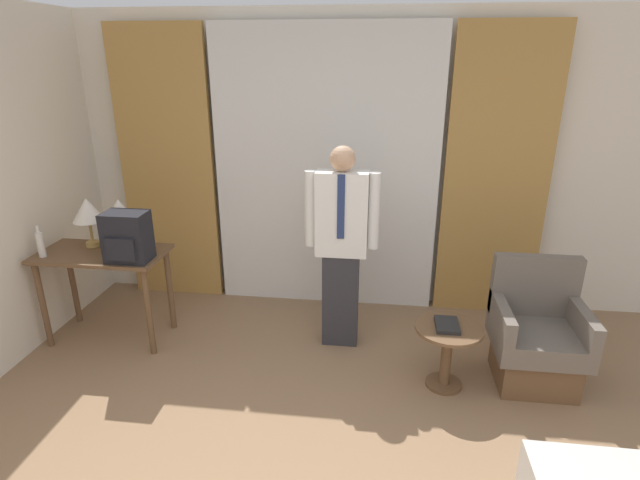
# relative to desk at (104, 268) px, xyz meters

# --- Properties ---
(wall_back) EXTENTS (10.00, 0.06, 2.70)m
(wall_back) POSITION_rel_desk_xyz_m (1.74, 1.05, 0.70)
(wall_back) COLOR silver
(wall_back) RESTS_ON ground_plane
(curtain_sheer_center) EXTENTS (2.05, 0.06, 2.58)m
(curtain_sheer_center) POSITION_rel_desk_xyz_m (1.74, 0.92, 0.64)
(curtain_sheer_center) COLOR white
(curtain_sheer_center) RESTS_ON ground_plane
(curtain_drape_left) EXTENTS (0.90, 0.06, 2.58)m
(curtain_drape_left) POSITION_rel_desk_xyz_m (0.23, 0.92, 0.64)
(curtain_drape_left) COLOR #B28442
(curtain_drape_left) RESTS_ON ground_plane
(curtain_drape_right) EXTENTS (0.90, 0.06, 2.58)m
(curtain_drape_right) POSITION_rel_desk_xyz_m (3.26, 0.92, 0.64)
(curtain_drape_right) COLOR #B28442
(curtain_drape_right) RESTS_ON ground_plane
(desk) EXTENTS (1.03, 0.54, 0.79)m
(desk) POSITION_rel_desk_xyz_m (0.00, 0.00, 0.00)
(desk) COLOR brown
(desk) RESTS_ON ground_plane
(table_lamp_left) EXTENTS (0.25, 0.25, 0.42)m
(table_lamp_left) POSITION_rel_desk_xyz_m (-0.14, 0.12, 0.45)
(table_lamp_left) COLOR tan
(table_lamp_left) RESTS_ON desk
(table_lamp_right) EXTENTS (0.25, 0.25, 0.42)m
(table_lamp_right) POSITION_rel_desk_xyz_m (0.14, 0.12, 0.45)
(table_lamp_right) COLOR tan
(table_lamp_right) RESTS_ON desk
(bottle_near_edge) EXTENTS (0.06, 0.06, 0.26)m
(bottle_near_edge) POSITION_rel_desk_xyz_m (-0.41, -0.15, 0.25)
(bottle_near_edge) COLOR silver
(bottle_near_edge) RESTS_ON desk
(backpack) EXTENTS (0.33, 0.25, 0.39)m
(backpack) POSITION_rel_desk_xyz_m (0.32, -0.13, 0.33)
(backpack) COLOR black
(backpack) RESTS_ON desk
(person) EXTENTS (0.58, 0.20, 1.67)m
(person) POSITION_rel_desk_xyz_m (1.96, 0.16, 0.27)
(person) COLOR #2D2D33
(person) RESTS_ON ground_plane
(armchair) EXTENTS (0.63, 0.59, 0.92)m
(armchair) POSITION_rel_desk_xyz_m (3.44, -0.18, -0.31)
(armchair) COLOR brown
(armchair) RESTS_ON ground_plane
(side_table) EXTENTS (0.48, 0.48, 0.49)m
(side_table) POSITION_rel_desk_xyz_m (2.78, -0.34, -0.31)
(side_table) COLOR brown
(side_table) RESTS_ON ground_plane
(book) EXTENTS (0.16, 0.23, 0.03)m
(book) POSITION_rel_desk_xyz_m (2.76, -0.34, -0.14)
(book) COLOR black
(book) RESTS_ON side_table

